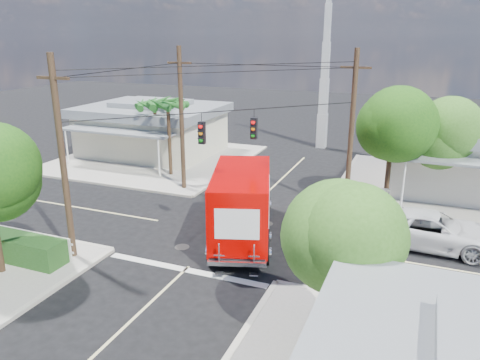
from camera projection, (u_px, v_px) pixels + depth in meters
The scene contains 17 objects.
ground at pixel (225, 232), 23.90m from camera, with size 120.00×120.00×0.00m, color black.
sidewalk_ne at pixel (451, 192), 29.62m from camera, with size 14.12×14.12×0.14m.
sidewalk_nw at pixel (155, 159), 37.37m from camera, with size 14.12×14.12×0.14m.
road_markings at pixel (213, 243), 22.60m from camera, with size 32.00×32.00×0.01m.
building_nw at pixel (153, 128), 38.52m from camera, with size 10.80×10.20×4.30m.
radio_tower at pixel (325, 83), 39.70m from camera, with size 0.80×0.80×17.00m.
tree_ne_front at pixel (393, 127), 25.87m from camera, with size 4.21×4.14×6.66m.
tree_ne_back at pixel (442, 133), 27.06m from camera, with size 3.77×3.66×5.82m.
tree_se at pixel (343, 235), 13.78m from camera, with size 3.67×3.54×5.62m.
palm_nw_front at pixel (168, 105), 31.68m from camera, with size 3.01×3.08×5.59m.
palm_nw_back at pixel (155, 106), 33.83m from camera, with size 3.01×3.08×5.19m.
utility_poles at pixel (209, 134), 24.47m from camera, with size 12.00×10.68×9.00m.
picket_fence at pixel (22, 238), 21.52m from camera, with size 5.94×0.06×1.00m.
hedge_sw at pixel (4, 245), 20.88m from camera, with size 6.20×1.20×1.10m, color #1E4516.
vending_boxes at pixel (372, 197), 26.86m from camera, with size 1.90×0.50×1.10m.
delivery_truck at pixel (242, 202), 22.79m from camera, with size 4.92×8.66×3.60m.
parked_car at pixel (432, 230), 22.04m from camera, with size 2.79×6.05×1.68m, color silver.
Camera 1 is at (8.91, -20.11, 9.75)m, focal length 35.00 mm.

